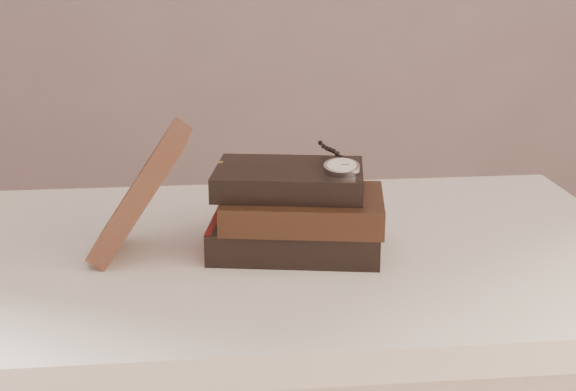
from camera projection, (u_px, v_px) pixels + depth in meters
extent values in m
cube|color=white|center=(275.00, 260.00, 1.10)|extent=(1.00, 0.60, 0.04)
cube|color=white|center=(275.00, 300.00, 1.12)|extent=(0.88, 0.49, 0.08)
cylinder|color=white|center=(506.00, 388.00, 1.50)|extent=(0.05, 0.05, 0.71)
cube|color=black|center=(295.00, 234.00, 1.08)|extent=(0.24, 0.19, 0.04)
cube|color=beige|center=(298.00, 234.00, 1.08)|extent=(0.24, 0.17, 0.03)
cube|color=gold|center=(218.00, 226.00, 1.11)|extent=(0.01, 0.01, 0.04)
cube|color=maroon|center=(216.00, 232.00, 1.09)|extent=(0.03, 0.14, 0.04)
cube|color=black|center=(304.00, 208.00, 1.06)|extent=(0.23, 0.18, 0.04)
cube|color=beige|center=(306.00, 208.00, 1.06)|extent=(0.22, 0.16, 0.03)
cube|color=gold|center=(230.00, 202.00, 1.09)|extent=(0.01, 0.01, 0.04)
cube|color=black|center=(289.00, 179.00, 1.07)|extent=(0.21, 0.16, 0.03)
cube|color=beige|center=(291.00, 179.00, 1.07)|extent=(0.21, 0.15, 0.03)
cube|color=gold|center=(221.00, 174.00, 1.10)|extent=(0.01, 0.01, 0.03)
cube|color=#402318|center=(141.00, 192.00, 1.04)|extent=(0.14, 0.13, 0.17)
cylinder|color=silver|center=(342.00, 168.00, 1.04)|extent=(0.05, 0.05, 0.02)
cylinder|color=white|center=(342.00, 165.00, 1.04)|extent=(0.04, 0.04, 0.01)
torus|color=silver|center=(342.00, 166.00, 1.04)|extent=(0.05, 0.05, 0.01)
cylinder|color=silver|center=(342.00, 163.00, 1.06)|extent=(0.01, 0.01, 0.01)
cube|color=black|center=(342.00, 163.00, 1.04)|extent=(0.00, 0.01, 0.00)
cube|color=black|center=(345.00, 165.00, 1.04)|extent=(0.01, 0.00, 0.00)
sphere|color=black|center=(341.00, 158.00, 1.07)|extent=(0.01, 0.01, 0.01)
sphere|color=black|center=(337.00, 154.00, 1.08)|extent=(0.01, 0.01, 0.01)
sphere|color=black|center=(334.00, 151.00, 1.10)|extent=(0.01, 0.01, 0.01)
sphere|color=black|center=(330.00, 150.00, 1.11)|extent=(0.01, 0.01, 0.01)
sphere|color=black|center=(327.00, 148.00, 1.12)|extent=(0.01, 0.01, 0.01)
sphere|color=black|center=(324.00, 146.00, 1.14)|extent=(0.01, 0.01, 0.01)
sphere|color=black|center=(320.00, 143.00, 1.15)|extent=(0.01, 0.01, 0.01)
torus|color=silver|center=(226.00, 187.00, 1.14)|extent=(0.05, 0.02, 0.04)
torus|color=silver|center=(260.00, 187.00, 1.14)|extent=(0.05, 0.02, 0.04)
cylinder|color=silver|center=(243.00, 185.00, 1.14)|extent=(0.01, 0.01, 0.00)
cylinder|color=silver|center=(218.00, 180.00, 1.20)|extent=(0.02, 0.10, 0.02)
cylinder|color=silver|center=(277.00, 181.00, 1.19)|extent=(0.02, 0.10, 0.02)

